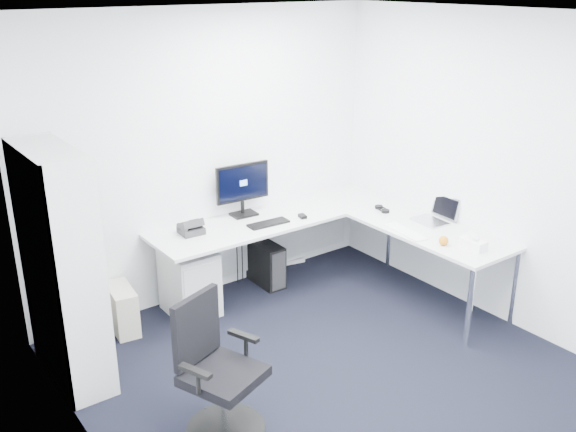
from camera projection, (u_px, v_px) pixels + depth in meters
ground at (354, 389)px, 4.84m from camera, size 4.20×4.20×0.00m
ceiling at (370, 16)px, 3.90m from camera, size 4.20×4.20×0.00m
wall_back at (208, 157)px, 5.95m from camera, size 3.60×0.02×2.70m
wall_left at (108, 296)px, 3.37m from camera, size 0.02×4.20×2.70m
wall_right at (521, 177)px, 5.37m from camera, size 0.02×4.20×2.70m
l_desk at (300, 263)px, 6.07m from camera, size 2.58×1.45×0.75m
drawer_pedestal at (190, 282)px, 5.86m from camera, size 0.40×0.50×0.62m
bookshelf at (62, 268)px, 4.71m from camera, size 0.36×0.92×1.83m
task_chair at (224, 372)px, 4.20m from camera, size 0.72×0.72×1.00m
black_pc_tower at (266, 264)px, 6.44m from camera, size 0.21×0.45×0.44m
beige_pc_tower at (122, 309)px, 5.59m from camera, size 0.25×0.45×0.41m
power_strip at (288, 262)px, 6.94m from camera, size 0.39×0.14×0.04m
monitor at (243, 189)px, 6.12m from camera, size 0.56×0.21×0.53m
black_keyboard at (268, 223)px, 5.98m from camera, size 0.40×0.16×0.02m
mouse at (302, 216)px, 6.14m from camera, size 0.08×0.11×0.03m
desk_phone at (191, 226)px, 5.75m from camera, size 0.21×0.21×0.14m
laptop at (431, 211)px, 5.99m from camera, size 0.35×0.34×0.23m
white_keyboard at (405, 232)px, 5.79m from camera, size 0.20×0.48×0.02m
headphones at (382, 208)px, 6.33m from camera, size 0.16×0.21×0.05m
orange_fruit at (444, 241)px, 5.51m from camera, size 0.08×0.08×0.08m
tissue_box at (473, 244)px, 5.45m from camera, size 0.12×0.23×0.08m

